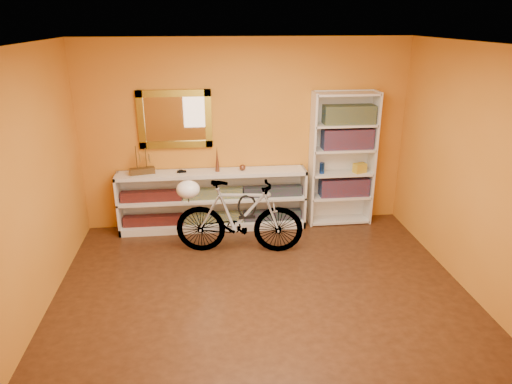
{
  "coord_description": "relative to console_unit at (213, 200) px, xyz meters",
  "views": [
    {
      "loc": [
        -0.55,
        -4.23,
        2.83
      ],
      "look_at": [
        0.0,
        0.7,
        0.95
      ],
      "focal_mm": 32.48,
      "sensor_mm": 36.0,
      "label": 1
    }
  ],
  "objects": [
    {
      "name": "bicycle",
      "position": [
        0.31,
        -0.74,
        0.06
      ],
      "size": [
        0.63,
        1.68,
        0.96
      ],
      "primitive_type": "imported",
      "rotation": [
        0.0,
        0.0,
        1.44
      ],
      "color": "silver",
      "rests_on": "floor"
    },
    {
      "name": "floor",
      "position": [
        0.48,
        -1.81,
        -0.43
      ],
      "size": [
        4.5,
        4.0,
        0.01
      ],
      "primitive_type": "cube",
      "color": "#331A0E",
      "rests_on": "ground"
    },
    {
      "name": "back_wall",
      "position": [
        0.48,
        0.19,
        0.88
      ],
      "size": [
        4.5,
        0.01,
        2.6
      ],
      "primitive_type": "cube",
      "color": "orange",
      "rests_on": "ground"
    },
    {
      "name": "console_unit",
      "position": [
        0.0,
        0.0,
        0.0
      ],
      "size": [
        2.6,
        0.35,
        0.85
      ],
      "primitive_type": null,
      "color": "silver",
      "rests_on": "floor"
    },
    {
      "name": "model_ship",
      "position": [
        -0.93,
        0.0,
        0.62
      ],
      "size": [
        0.35,
        0.2,
        0.39
      ],
      "primitive_type": null,
      "rotation": [
        0.0,
        0.0,
        0.24
      ],
      "color": "#402911",
      "rests_on": "console_unit"
    },
    {
      "name": "book_row_a",
      "position": [
        1.88,
        0.03,
        0.12
      ],
      "size": [
        0.7,
        0.22,
        0.26
      ],
      "primitive_type": "cube",
      "color": "maroon",
      "rests_on": "bookcase"
    },
    {
      "name": "left_wall",
      "position": [
        -1.77,
        -1.81,
        0.88
      ],
      "size": [
        0.01,
        4.0,
        2.6
      ],
      "primitive_type": "cube",
      "color": "orange",
      "rests_on": "ground"
    },
    {
      "name": "cd_row_upper",
      "position": [
        0.0,
        -0.02,
        0.11
      ],
      "size": [
        2.5,
        0.13,
        0.14
      ],
      "primitive_type": "cube",
      "color": "navy",
      "rests_on": "console_unit"
    },
    {
      "name": "helmet",
      "position": [
        -0.31,
        -0.66,
        0.42
      ],
      "size": [
        0.29,
        0.28,
        0.22
      ],
      "primitive_type": "ellipsoid",
      "color": "white",
      "rests_on": "bicycle"
    },
    {
      "name": "right_wall",
      "position": [
        2.74,
        -1.81,
        0.88
      ],
      "size": [
        0.01,
        4.0,
        2.6
      ],
      "primitive_type": "cube",
      "color": "orange",
      "rests_on": "ground"
    },
    {
      "name": "red_tin",
      "position": [
        1.63,
        0.06,
        1.13
      ],
      "size": [
        0.18,
        0.18,
        0.18
      ],
      "primitive_type": "cube",
      "rotation": [
        0.0,
        0.0,
        0.37
      ],
      "color": "maroon",
      "rests_on": "bookcase"
    },
    {
      "name": "bronze_ornament",
      "position": [
        0.08,
        0.0,
        0.6
      ],
      "size": [
        0.06,
        0.06,
        0.36
      ],
      "primitive_type": "cone",
      "color": "brown",
      "rests_on": "console_unit"
    },
    {
      "name": "gilt_mirror",
      "position": [
        -0.47,
        0.15,
        1.12
      ],
      "size": [
        0.98,
        0.06,
        0.78
      ],
      "primitive_type": "cube",
      "color": "olive",
      "rests_on": "back_wall"
    },
    {
      "name": "u_lock",
      "position": [
        0.41,
        -0.76,
        0.2
      ],
      "size": [
        0.24,
        0.03,
        0.24
      ],
      "primitive_type": "torus",
      "rotation": [
        1.57,
        0.0,
        0.0
      ],
      "color": "black",
      "rests_on": "bicycle"
    },
    {
      "name": "book_row_b",
      "position": [
        1.88,
        0.03,
        0.83
      ],
      "size": [
        0.7,
        0.22,
        0.28
      ],
      "primitive_type": "cube",
      "color": "maroon",
      "rests_on": "bookcase"
    },
    {
      "name": "bookcase",
      "position": [
        1.83,
        0.03,
        0.52
      ],
      "size": [
        0.9,
        0.3,
        1.9
      ],
      "primitive_type": null,
      "color": "silver",
      "rests_on": "floor"
    },
    {
      "name": "wall_socket",
      "position": [
        1.38,
        0.17,
        -0.17
      ],
      "size": [
        0.09,
        0.02,
        0.09
      ],
      "primitive_type": "cube",
      "color": "silver",
      "rests_on": "back_wall"
    },
    {
      "name": "yellow_bag",
      "position": [
        2.08,
        -0.01,
        0.41
      ],
      "size": [
        0.2,
        0.16,
        0.13
      ],
      "primitive_type": "cube",
      "rotation": [
        0.0,
        0.0,
        0.33
      ],
      "color": "gold",
      "rests_on": "bookcase"
    },
    {
      "name": "book_row_c",
      "position": [
        1.88,
        0.03,
        1.16
      ],
      "size": [
        0.7,
        0.22,
        0.25
      ],
      "primitive_type": "cube",
      "color": "navy",
      "rests_on": "bookcase"
    },
    {
      "name": "ceiling",
      "position": [
        0.48,
        -1.81,
        2.18
      ],
      "size": [
        4.5,
        4.0,
        0.01
      ],
      "primitive_type": "cube",
      "color": "silver",
      "rests_on": "ground"
    },
    {
      "name": "toy_car",
      "position": [
        -0.41,
        0.0,
        0.43
      ],
      "size": [
        0.0,
        0.0,
        0.0
      ],
      "primitive_type": "imported",
      "rotation": [
        0.0,
        0.0,
        1.74
      ],
      "color": "black",
      "rests_on": "console_unit"
    },
    {
      "name": "travel_mug",
      "position": [
        1.54,
        0.01,
        0.42
      ],
      "size": [
        0.07,
        0.07,
        0.16
      ],
      "primitive_type": "cylinder",
      "color": "#163998",
      "rests_on": "bookcase"
    },
    {
      "name": "decorative_orb",
      "position": [
        0.42,
        0.0,
        0.47
      ],
      "size": [
        0.09,
        0.09,
        0.09
      ],
      "primitive_type": "sphere",
      "color": "brown",
      "rests_on": "console_unit"
    },
    {
      "name": "cd_row_lower",
      "position": [
        0.0,
        -0.02,
        -0.26
      ],
      "size": [
        2.5,
        0.13,
        0.14
      ],
      "primitive_type": "cube",
      "color": "black",
      "rests_on": "console_unit"
    }
  ]
}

